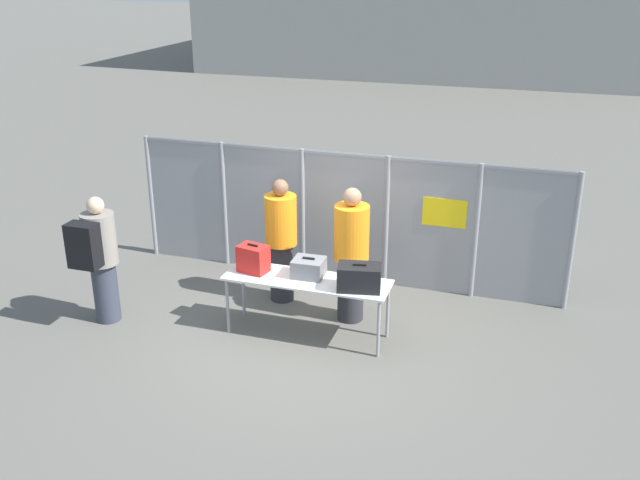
% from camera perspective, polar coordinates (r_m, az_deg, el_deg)
% --- Properties ---
extents(ground_plane, '(120.00, 120.00, 0.00)m').
position_cam_1_polar(ground_plane, '(9.02, -1.34, -7.68)').
color(ground_plane, '#605E56').
extents(fence_section, '(6.28, 0.07, 1.91)m').
position_cam_1_polar(fence_section, '(10.16, 1.99, 2.05)').
color(fence_section, gray).
rests_on(fence_section, ground_plane).
extents(inspection_table, '(2.05, 0.61, 0.77)m').
position_cam_1_polar(inspection_table, '(8.73, -1.05, -3.51)').
color(inspection_table, silver).
rests_on(inspection_table, ground_plane).
extents(suitcase_red, '(0.40, 0.31, 0.37)m').
position_cam_1_polar(suitcase_red, '(8.87, -5.37, -1.50)').
color(suitcase_red, red).
rests_on(suitcase_red, inspection_table).
extents(suitcase_grey, '(0.39, 0.35, 0.25)m').
position_cam_1_polar(suitcase_grey, '(8.73, -0.91, -2.22)').
color(suitcase_grey, slate).
rests_on(suitcase_grey, inspection_table).
extents(suitcase_black, '(0.56, 0.41, 0.33)m').
position_cam_1_polar(suitcase_black, '(8.39, 3.16, -3.00)').
color(suitcase_black, black).
rests_on(suitcase_black, inspection_table).
extents(traveler_hooded, '(0.42, 0.65, 1.69)m').
position_cam_1_polar(traveler_hooded, '(9.38, -17.30, -1.22)').
color(traveler_hooded, '#383D4C').
rests_on(traveler_hooded, ground_plane).
extents(security_worker_near, '(0.44, 0.44, 1.80)m').
position_cam_1_polar(security_worker_near, '(9.03, 2.52, -1.07)').
color(security_worker_near, '#2D2D33').
rests_on(security_worker_near, ground_plane).
extents(security_worker_far, '(0.43, 0.43, 1.73)m').
position_cam_1_polar(security_worker_far, '(9.59, -3.12, 0.08)').
color(security_worker_far, '#2D2D33').
rests_on(security_worker_far, ground_plane).
extents(utility_trailer, '(3.65, 2.12, 0.62)m').
position_cam_1_polar(utility_trailer, '(11.89, 8.64, 1.56)').
color(utility_trailer, white).
rests_on(utility_trailer, ground_plane).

